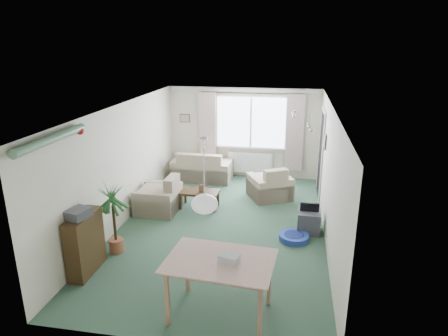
% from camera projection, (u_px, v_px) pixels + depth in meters
% --- Properties ---
extents(ground, '(6.50, 6.50, 0.00)m').
position_uv_depth(ground, '(221.00, 227.00, 7.96)').
color(ground, '#2D4C38').
extents(window, '(1.80, 0.03, 1.30)m').
position_uv_depth(window, '(251.00, 122.00, 10.49)').
color(window, white).
extents(curtain_rod, '(2.60, 0.03, 0.03)m').
position_uv_depth(curtain_rod, '(251.00, 93.00, 10.18)').
color(curtain_rod, black).
extents(curtain_left, '(0.45, 0.08, 2.00)m').
position_uv_depth(curtain_left, '(208.00, 130.00, 10.66)').
color(curtain_left, beige).
extents(curtain_right, '(0.45, 0.08, 2.00)m').
position_uv_depth(curtain_right, '(295.00, 133.00, 10.28)').
color(curtain_right, beige).
extents(radiator, '(1.20, 0.10, 0.55)m').
position_uv_depth(radiator, '(250.00, 163.00, 10.79)').
color(radiator, white).
extents(doorway, '(0.03, 0.95, 2.00)m').
position_uv_depth(doorway, '(321.00, 154.00, 9.38)').
color(doorway, black).
extents(pendant_lamp, '(0.36, 0.36, 0.36)m').
position_uv_depth(pendant_lamp, '(205.00, 204.00, 5.32)').
color(pendant_lamp, white).
extents(tinsel_garland, '(1.60, 1.60, 0.12)m').
position_uv_depth(tinsel_garland, '(52.00, 139.00, 5.43)').
color(tinsel_garland, '#196626').
extents(bauble_cluster_a, '(0.20, 0.20, 0.20)m').
position_uv_depth(bauble_cluster_a, '(294.00, 111.00, 7.91)').
color(bauble_cluster_a, silver).
extents(bauble_cluster_b, '(0.20, 0.20, 0.20)m').
position_uv_depth(bauble_cluster_b, '(311.00, 124.00, 6.73)').
color(bauble_cluster_b, silver).
extents(wall_picture_back, '(0.28, 0.03, 0.22)m').
position_uv_depth(wall_picture_back, '(185.00, 118.00, 10.78)').
color(wall_picture_back, brown).
extents(wall_picture_right, '(0.03, 0.24, 0.30)m').
position_uv_depth(wall_picture_right, '(325.00, 142.00, 8.28)').
color(wall_picture_right, brown).
extents(sofa, '(1.58, 0.87, 0.78)m').
position_uv_depth(sofa, '(202.00, 165.00, 10.59)').
color(sofa, '#C4B494').
rests_on(sofa, ground).
extents(armchair_corner, '(1.17, 1.15, 0.79)m').
position_uv_depth(armchair_corner, '(270.00, 182.00, 9.35)').
color(armchair_corner, '#C4AE94').
rests_on(armchair_corner, ground).
extents(armchair_left, '(0.86, 0.91, 0.80)m').
position_uv_depth(armchair_left, '(158.00, 194.00, 8.61)').
color(armchair_left, beige).
rests_on(armchair_left, ground).
extents(coffee_table, '(0.88, 0.50, 0.39)m').
position_uv_depth(coffee_table, '(199.00, 199.00, 8.86)').
color(coffee_table, black).
rests_on(coffee_table, ground).
extents(photo_frame, '(0.12, 0.05, 0.16)m').
position_uv_depth(photo_frame, '(201.00, 188.00, 8.75)').
color(photo_frame, brown).
rests_on(photo_frame, coffee_table).
extents(bookshelf, '(0.27, 0.81, 0.99)m').
position_uv_depth(bookshelf, '(85.00, 244.00, 6.31)').
color(bookshelf, black).
rests_on(bookshelf, ground).
extents(hifi_box, '(0.35, 0.41, 0.14)m').
position_uv_depth(hifi_box, '(78.00, 213.00, 6.05)').
color(hifi_box, '#404046').
rests_on(hifi_box, bookshelf).
extents(houseplant, '(0.69, 0.69, 1.27)m').
position_uv_depth(houseplant, '(114.00, 218.00, 6.87)').
color(houseplant, '#1A4D2A').
rests_on(houseplant, ground).
extents(dining_table, '(1.37, 0.97, 0.82)m').
position_uv_depth(dining_table, '(220.00, 288.00, 5.32)').
color(dining_table, tan).
rests_on(dining_table, ground).
extents(gift_box, '(0.28, 0.23, 0.12)m').
position_uv_depth(gift_box, '(229.00, 259.00, 5.14)').
color(gift_box, '#AEB0B9').
rests_on(gift_box, dining_table).
extents(tv_cube, '(0.44, 0.48, 0.43)m').
position_uv_depth(tv_cube, '(309.00, 221.00, 7.73)').
color(tv_cube, '#333438').
rests_on(tv_cube, ground).
extents(pet_bed, '(0.61, 0.61, 0.11)m').
position_uv_depth(pet_bed, '(294.00, 237.00, 7.44)').
color(pet_bed, navy).
rests_on(pet_bed, ground).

